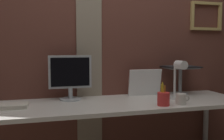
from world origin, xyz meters
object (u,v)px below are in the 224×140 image
at_px(whiteboard_panel, 145,82).
at_px(pen_cup, 163,99).
at_px(laptop, 177,60).
at_px(monitor, 70,75).
at_px(coffee_mug, 181,99).
at_px(desk_lamp, 178,76).

xyz_separation_m(whiteboard_panel, pen_cup, (-0.03, -0.42, -0.07)).
xyz_separation_m(laptop, pen_cup, (-0.37, -0.48, -0.26)).
relative_size(laptop, whiteboard_panel, 1.03).
bearing_deg(whiteboard_panel, pen_cup, -93.61).
xyz_separation_m(monitor, laptop, (1.03, 0.08, 0.10)).
distance_m(whiteboard_panel, coffee_mug, 0.44).
relative_size(whiteboard_panel, coffee_mug, 2.64).
distance_m(monitor, desk_lamp, 0.89).
bearing_deg(pen_cup, desk_lamp, 36.64).
bearing_deg(laptop, desk_lamp, -117.10).
distance_m(monitor, laptop, 1.03).
bearing_deg(desk_lamp, whiteboard_panel, 124.75).
relative_size(monitor, coffee_mug, 3.20).
bearing_deg(pen_cup, whiteboard_panel, 86.39).
height_order(monitor, laptop, laptop).
height_order(monitor, pen_cup, monitor).
height_order(whiteboard_panel, pen_cup, whiteboard_panel).
bearing_deg(pen_cup, laptop, 51.89).
height_order(monitor, coffee_mug, monitor).
relative_size(laptop, desk_lamp, 0.96).
bearing_deg(desk_lamp, laptop, 62.90).
bearing_deg(coffee_mug, pen_cup, -179.99).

